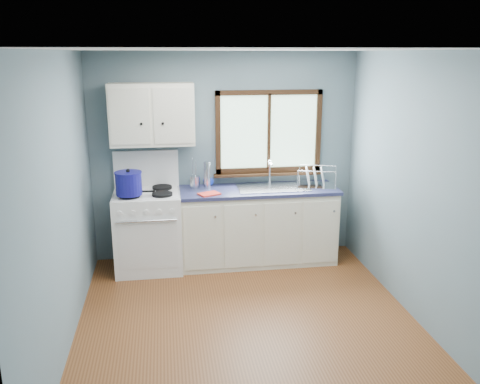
{
  "coord_description": "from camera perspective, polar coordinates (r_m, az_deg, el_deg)",
  "views": [
    {
      "loc": [
        -0.72,
        -4.23,
        2.48
      ],
      "look_at": [
        0.05,
        0.9,
        1.05
      ],
      "focal_mm": 38.0,
      "sensor_mm": 36.0,
      "label": 1
    }
  ],
  "objects": [
    {
      "name": "ceiling",
      "position": [
        4.29,
        1.17,
        15.82
      ],
      "size": [
        3.2,
        3.6,
        0.02
      ],
      "primitive_type": "cube",
      "color": "white",
      "rests_on": "wall_back"
    },
    {
      "name": "dish_towel",
      "position": [
        5.77,
        -3.48,
        -0.21
      ],
      "size": [
        0.28,
        0.24,
        0.02
      ],
      "primitive_type": "cube",
      "rotation": [
        0.0,
        0.0,
        0.42
      ],
      "color": "red",
      "rests_on": "countertop"
    },
    {
      "name": "wall_left",
      "position": [
        4.49,
        -19.62,
        -1.39
      ],
      "size": [
        0.02,
        3.6,
        2.5
      ],
      "primitive_type": "cube",
      "color": "slate",
      "rests_on": "ground"
    },
    {
      "name": "stockpot",
      "position": [
        5.72,
        -12.4,
        0.99
      ],
      "size": [
        0.35,
        0.35,
        0.29
      ],
      "rotation": [
        0.0,
        0.0,
        0.18
      ],
      "color": "navy",
      "rests_on": "gas_range"
    },
    {
      "name": "countertop",
      "position": [
        6.03,
        2.04,
        0.21
      ],
      "size": [
        1.89,
        0.64,
        0.04
      ],
      "primitive_type": "cube",
      "color": "#202346",
      "rests_on": "base_cabinets"
    },
    {
      "name": "wall_right",
      "position": [
        4.98,
        19.67,
        0.21
      ],
      "size": [
        0.02,
        3.6,
        2.5
      ],
      "primitive_type": "cube",
      "color": "slate",
      "rests_on": "ground"
    },
    {
      "name": "wall_front",
      "position": [
        2.81,
        7.35,
        -10.69
      ],
      "size": [
        3.2,
        0.02,
        2.5
      ],
      "primitive_type": "cube",
      "color": "slate",
      "rests_on": "ground"
    },
    {
      "name": "floor",
      "position": [
        4.96,
        1.0,
        -14.72
      ],
      "size": [
        3.2,
        3.6,
        0.02
      ],
      "primitive_type": "cube",
      "color": "brown",
      "rests_on": "ground"
    },
    {
      "name": "skillet",
      "position": [
        5.76,
        -12.28,
        0.04
      ],
      "size": [
        0.43,
        0.3,
        0.06
      ],
      "rotation": [
        0.0,
        0.0,
        -0.09
      ],
      "color": "black",
      "rests_on": "gas_range"
    },
    {
      "name": "sink",
      "position": [
        6.07,
        3.7,
        -0.09
      ],
      "size": [
        0.84,
        0.46,
        0.44
      ],
      "color": "silver",
      "rests_on": "countertop"
    },
    {
      "name": "soap_bottle",
      "position": [
        6.11,
        -3.34,
        1.83
      ],
      "size": [
        0.12,
        0.12,
        0.25
      ],
      "primitive_type": "imported",
      "rotation": [
        0.0,
        0.0,
        0.3
      ],
      "color": "#1431B7",
      "rests_on": "countertop"
    },
    {
      "name": "gas_range",
      "position": [
        6.04,
        -10.27,
        -4.04
      ],
      "size": [
        0.76,
        0.69,
        1.36
      ],
      "color": "white",
      "rests_on": "floor"
    },
    {
      "name": "dish_rack",
      "position": [
        6.18,
        8.55,
        1.23
      ],
      "size": [
        0.55,
        0.48,
        0.24
      ],
      "rotation": [
        0.0,
        0.0,
        -0.32
      ],
      "color": "silver",
      "rests_on": "countertop"
    },
    {
      "name": "upper_cabinets",
      "position": [
        5.89,
        -9.86,
        8.57
      ],
      "size": [
        0.95,
        0.35,
        0.7
      ],
      "color": "silver",
      "rests_on": "wall_back"
    },
    {
      "name": "utensil_crock",
      "position": [
        6.05,
        -5.09,
        1.16
      ],
      "size": [
        0.15,
        0.15,
        0.37
      ],
      "rotation": [
        0.0,
        0.0,
        0.26
      ],
      "color": "silver",
      "rests_on": "countertop"
    },
    {
      "name": "window",
      "position": [
        6.21,
        3.25,
        6.08
      ],
      "size": [
        1.36,
        0.1,
        1.03
      ],
      "color": "#9EC6A8",
      "rests_on": "wall_back"
    },
    {
      "name": "thermos",
      "position": [
        6.0,
        -3.73,
        1.9
      ],
      "size": [
        0.09,
        0.09,
        0.32
      ],
      "primitive_type": "cylinder",
      "rotation": [
        0.0,
        0.0,
        -0.3
      ],
      "color": "silver",
      "rests_on": "countertop"
    },
    {
      "name": "wall_back",
      "position": [
        6.2,
        -1.71,
        3.97
      ],
      "size": [
        3.2,
        0.02,
        2.5
      ],
      "primitive_type": "cube",
      "color": "slate",
      "rests_on": "ground"
    },
    {
      "name": "base_cabinets",
      "position": [
        6.18,
        1.99,
        -4.18
      ],
      "size": [
        1.85,
        0.6,
        0.88
      ],
      "color": "silver",
      "rests_on": "floor"
    }
  ]
}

